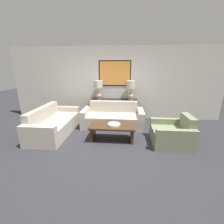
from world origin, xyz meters
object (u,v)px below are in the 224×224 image
table_lamp_right (131,88)px  table_lamp_left (98,88)px  decorative_bowl (114,124)px  console_table (114,109)px  armchair_near_back_wall (172,134)px  coffee_table (112,129)px  couch_by_side (54,124)px  couch_by_back_wall (113,118)px

table_lamp_right → table_lamp_left: bearing=180.0°
table_lamp_left → decorative_bowl: 1.99m
table_lamp_right → console_table: bearing=180.0°
armchair_near_back_wall → table_lamp_right: bearing=120.7°
console_table → coffee_table: console_table is taller
console_table → couch_by_side: 2.21m
table_lamp_left → console_table: bearing=0.0°
table_lamp_right → decorative_bowl: bearing=-105.4°
table_lamp_left → couch_by_back_wall: table_lamp_left is taller
couch_by_side → table_lamp_left: bearing=50.6°
table_lamp_left → table_lamp_right: same height
console_table → table_lamp_left: 1.00m
table_lamp_left → armchair_near_back_wall: (2.22, -1.77, -0.93)m
table_lamp_right → coffee_table: bearing=-106.8°
table_lamp_left → couch_by_side: 2.01m
coffee_table → armchair_near_back_wall: (1.57, -0.06, -0.05)m
couch_by_side → console_table: bearing=38.7°
couch_by_side → coffee_table: 1.82m
table_lamp_right → couch_by_side: bearing=-149.1°
table_lamp_left → couch_by_back_wall: bearing=-49.0°
console_table → couch_by_back_wall: size_ratio=0.84×
table_lamp_left → decorative_bowl: (0.70, -1.71, -0.75)m
decorative_bowl → couch_by_side: bearing=169.9°
couch_by_side → decorative_bowl: 1.87m
console_table → armchair_near_back_wall: 2.41m
table_lamp_right → coffee_table: (-0.52, -1.71, -0.88)m
console_table → decorative_bowl: console_table is taller
couch_by_back_wall → decorative_bowl: size_ratio=5.96×
table_lamp_left → decorative_bowl: bearing=-67.6°
console_table → table_lamp_left: table_lamp_left is taller
table_lamp_right → couch_by_side: 2.84m
couch_by_back_wall → console_table: bearing=90.0°
table_lamp_right → coffee_table: size_ratio=0.57×
couch_by_side → coffee_table: couch_by_side is taller
couch_by_back_wall → armchair_near_back_wall: couch_by_back_wall is taller
table_lamp_right → couch_by_side: size_ratio=0.34×
couch_by_side → coffee_table: size_ratio=1.68×
table_lamp_right → coffee_table: 2.00m
couch_by_back_wall → table_lamp_right: bearing=49.0°
coffee_table → armchair_near_back_wall: size_ratio=1.27×
table_lamp_left → couch_by_back_wall: 1.28m
console_table → coffee_table: (0.07, -1.71, -0.07)m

